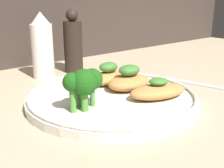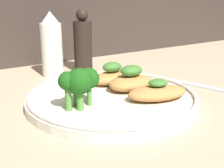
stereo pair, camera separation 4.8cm
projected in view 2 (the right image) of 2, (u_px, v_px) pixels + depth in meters
The scene contains 9 objects.
ground_plane at pixel (112, 105), 49.64cm from camera, with size 180.00×180.00×1.00cm, color tan.
plate at pixel (112, 97), 49.20cm from camera, with size 29.61×29.61×2.00cm.
grilled_meat_front at pixel (158, 92), 46.53cm from camera, with size 11.43×7.87×3.51cm.
grilled_meat_middle at pixel (131, 81), 51.45cm from camera, with size 9.27×6.62×4.59cm.
grilled_meat_back at pixel (112, 76), 55.11cm from camera, with size 9.10×5.79×4.34cm.
broccoli_bunch at pixel (79, 82), 42.14cm from camera, with size 6.71×5.50×6.47cm.
sauce_bottle at pixel (52, 46), 64.38cm from camera, with size 4.85×4.85×14.82cm.
pepper_grinder at pixel (83, 44), 68.78cm from camera, with size 4.49×4.49×15.21cm.
fork at pixel (207, 87), 57.28cm from camera, with size 6.23×17.43×0.60cm.
Camera 2 is at (-25.84, -38.45, 17.73)cm, focal length 45.00 mm.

